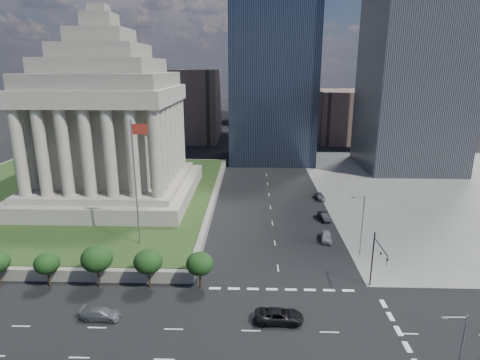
{
  "coord_description": "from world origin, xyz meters",
  "views": [
    {
      "loc": [
        -4.04,
        -34.68,
        29.42
      ],
      "look_at": [
        -5.51,
        12.53,
        15.94
      ],
      "focal_mm": 30.0,
      "sensor_mm": 36.0,
      "label": 1
    }
  ],
  "objects_px": {
    "pickup_truck": "(279,316)",
    "parked_sedan_far": "(320,196)",
    "parked_sedan_mid": "(324,217)",
    "war_memorial": "(107,106)",
    "suv_grey": "(101,314)",
    "street_lamp_south": "(458,360)",
    "traffic_signal_ne": "(377,257)",
    "flagpole": "(136,176)",
    "street_lamp_north": "(361,222)",
    "parked_sedan_near": "(326,237)"
  },
  "relations": [
    {
      "from": "pickup_truck",
      "to": "parked_sedan_near",
      "type": "xyz_separation_m",
      "value": [
        9.67,
        23.46,
        -0.05
      ]
    },
    {
      "from": "parked_sedan_far",
      "to": "war_memorial",
      "type": "bearing_deg",
      "value": 178.64
    },
    {
      "from": "flagpole",
      "to": "traffic_signal_ne",
      "type": "relative_size",
      "value": 2.5
    },
    {
      "from": "street_lamp_north",
      "to": "parked_sedan_mid",
      "type": "distance_m",
      "value": 16.04
    },
    {
      "from": "parked_sedan_near",
      "to": "parked_sedan_mid",
      "type": "distance_m",
      "value": 9.82
    },
    {
      "from": "parked_sedan_near",
      "to": "traffic_signal_ne",
      "type": "bearing_deg",
      "value": -71.02
    },
    {
      "from": "pickup_truck",
      "to": "parked_sedan_far",
      "type": "distance_m",
      "value": 47.62
    },
    {
      "from": "war_memorial",
      "to": "suv_grey",
      "type": "relative_size",
      "value": 8.13
    },
    {
      "from": "war_memorial",
      "to": "parked_sedan_far",
      "type": "bearing_deg",
      "value": 6.03
    },
    {
      "from": "pickup_truck",
      "to": "suv_grey",
      "type": "distance_m",
      "value": 21.42
    },
    {
      "from": "street_lamp_south",
      "to": "street_lamp_north",
      "type": "relative_size",
      "value": 1.0
    },
    {
      "from": "war_memorial",
      "to": "flagpole",
      "type": "xyz_separation_m",
      "value": [
        12.17,
        -24.0,
        -8.29
      ]
    },
    {
      "from": "flagpole",
      "to": "street_lamp_south",
      "type": "xyz_separation_m",
      "value": [
        35.16,
        -30.0,
        -7.45
      ]
    },
    {
      "from": "street_lamp_north",
      "to": "parked_sedan_near",
      "type": "relative_size",
      "value": 2.27
    },
    {
      "from": "parked_sedan_mid",
      "to": "suv_grey",
      "type": "bearing_deg",
      "value": -142.77
    },
    {
      "from": "war_memorial",
      "to": "traffic_signal_ne",
      "type": "bearing_deg",
      "value": -36.42
    },
    {
      "from": "street_lamp_south",
      "to": "parked_sedan_far",
      "type": "height_order",
      "value": "street_lamp_south"
    },
    {
      "from": "suv_grey",
      "to": "street_lamp_south",
      "type": "bearing_deg",
      "value": -107.07
    },
    {
      "from": "street_lamp_south",
      "to": "parked_sedan_mid",
      "type": "distance_m",
      "value": 46.33
    },
    {
      "from": "parked_sedan_near",
      "to": "parked_sedan_far",
      "type": "height_order",
      "value": "parked_sedan_far"
    },
    {
      "from": "war_memorial",
      "to": "parked_sedan_near",
      "type": "distance_m",
      "value": 50.9
    },
    {
      "from": "street_lamp_south",
      "to": "parked_sedan_near",
      "type": "relative_size",
      "value": 2.27
    },
    {
      "from": "pickup_truck",
      "to": "parked_sedan_far",
      "type": "xyz_separation_m",
      "value": [
        12.17,
        46.04,
        -0.05
      ]
    },
    {
      "from": "traffic_signal_ne",
      "to": "war_memorial",
      "type": "bearing_deg",
      "value": 143.58
    },
    {
      "from": "suv_grey",
      "to": "parked_sedan_near",
      "type": "distance_m",
      "value": 38.99
    },
    {
      "from": "war_memorial",
      "to": "parked_sedan_mid",
      "type": "relative_size",
      "value": 8.8
    },
    {
      "from": "war_memorial",
      "to": "flagpole",
      "type": "height_order",
      "value": "war_memorial"
    },
    {
      "from": "traffic_signal_ne",
      "to": "street_lamp_south",
      "type": "bearing_deg",
      "value": -87.59
    },
    {
      "from": "traffic_signal_ne",
      "to": "pickup_truck",
      "type": "distance_m",
      "value": 15.53
    },
    {
      "from": "flagpole",
      "to": "parked_sedan_near",
      "type": "height_order",
      "value": "flagpole"
    },
    {
      "from": "parked_sedan_mid",
      "to": "parked_sedan_far",
      "type": "xyz_separation_m",
      "value": [
        1.2,
        12.85,
        0.03
      ]
    },
    {
      "from": "traffic_signal_ne",
      "to": "street_lamp_north",
      "type": "distance_m",
      "value": 11.34
    },
    {
      "from": "flagpole",
      "to": "suv_grey",
      "type": "height_order",
      "value": "flagpole"
    },
    {
      "from": "parked_sedan_mid",
      "to": "pickup_truck",
      "type": "bearing_deg",
      "value": -116.82
    },
    {
      "from": "street_lamp_north",
      "to": "suv_grey",
      "type": "distance_m",
      "value": 40.17
    },
    {
      "from": "pickup_truck",
      "to": "parked_sedan_mid",
      "type": "bearing_deg",
      "value": -18.28
    },
    {
      "from": "street_lamp_north",
      "to": "parked_sedan_mid",
      "type": "relative_size",
      "value": 2.26
    },
    {
      "from": "flagpole",
      "to": "parked_sedan_near",
      "type": "bearing_deg",
      "value": 11.43
    },
    {
      "from": "war_memorial",
      "to": "pickup_truck",
      "type": "relative_size",
      "value": 6.73
    },
    {
      "from": "suv_grey",
      "to": "parked_sedan_mid",
      "type": "distance_m",
      "value": 46.42
    },
    {
      "from": "flagpole",
      "to": "parked_sedan_mid",
      "type": "height_order",
      "value": "flagpole"
    },
    {
      "from": "parked_sedan_far",
      "to": "pickup_truck",
      "type": "bearing_deg",
      "value": -112.2
    },
    {
      "from": "suv_grey",
      "to": "parked_sedan_mid",
      "type": "height_order",
      "value": "parked_sedan_mid"
    },
    {
      "from": "war_memorial",
      "to": "street_lamp_south",
      "type": "bearing_deg",
      "value": -48.77
    },
    {
      "from": "street_lamp_north",
      "to": "suv_grey",
      "type": "relative_size",
      "value": 2.08
    },
    {
      "from": "traffic_signal_ne",
      "to": "parked_sedan_far",
      "type": "xyz_separation_m",
      "value": [
        -1.0,
        39.11,
        -4.49
      ]
    },
    {
      "from": "war_memorial",
      "to": "street_lamp_north",
      "type": "bearing_deg",
      "value": -25.92
    },
    {
      "from": "street_lamp_north",
      "to": "suv_grey",
      "type": "xyz_separation_m",
      "value": [
        -35.42,
        -18.29,
        -4.97
      ]
    },
    {
      "from": "street_lamp_north",
      "to": "parked_sedan_far",
      "type": "bearing_deg",
      "value": 93.76
    },
    {
      "from": "street_lamp_north",
      "to": "suv_grey",
      "type": "height_order",
      "value": "street_lamp_north"
    }
  ]
}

